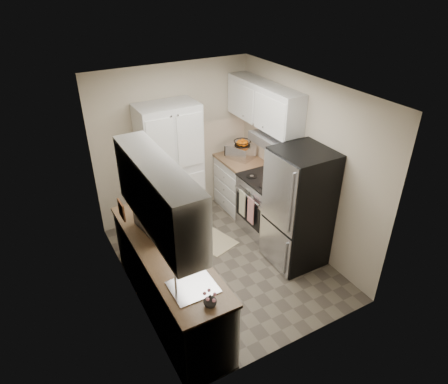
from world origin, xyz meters
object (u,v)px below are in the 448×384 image
object	(u,v)px
pantry_cabinet	(171,167)
wine_bottle	(142,204)
electric_range	(266,204)
microwave	(159,218)
refrigerator	(299,209)
toaster_oven	(241,151)

from	to	relation	value
pantry_cabinet	wine_bottle	world-z (taller)	pantry_cabinet
electric_range	microwave	xyz separation A→B (m)	(-1.88, -0.43, 0.60)
pantry_cabinet	refrigerator	xyz separation A→B (m)	(1.14, -1.73, -0.15)
microwave	wine_bottle	distance (m)	0.41
microwave	toaster_oven	world-z (taller)	microwave
refrigerator	wine_bottle	world-z (taller)	refrigerator
microwave	electric_range	bearing A→B (deg)	-85.52
electric_range	wine_bottle	world-z (taller)	wine_bottle
wine_bottle	toaster_oven	world-z (taller)	wine_bottle
refrigerator	toaster_oven	xyz separation A→B (m)	(0.07, 1.63, 0.19)
wine_bottle	toaster_oven	distance (m)	2.16
pantry_cabinet	wine_bottle	bearing A→B (deg)	-129.42
wine_bottle	refrigerator	bearing A→B (deg)	-22.12
electric_range	wine_bottle	distance (m)	2.04
microwave	wine_bottle	xyz separation A→B (m)	(-0.07, 0.40, 0.00)
electric_range	microwave	distance (m)	2.02
wine_bottle	pantry_cabinet	bearing A→B (deg)	50.58
toaster_oven	electric_range	bearing A→B (deg)	-116.82
refrigerator	pantry_cabinet	bearing A→B (deg)	123.46
electric_range	toaster_oven	world-z (taller)	toaster_oven
electric_range	microwave	size ratio (longest dim) A/B	1.93
microwave	wine_bottle	world-z (taller)	wine_bottle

